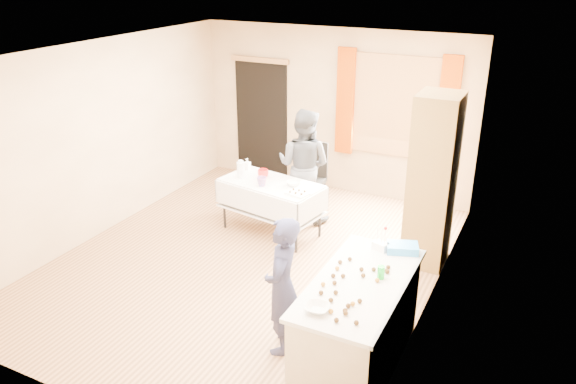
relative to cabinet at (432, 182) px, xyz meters
The scene contains 29 objects.
floor 2.48m from the cabinet, 152.90° to the right, with size 4.50×5.50×0.02m, color #9E7047.
ceiling 2.71m from the cabinet, 152.90° to the right, with size 4.50×5.50×0.02m, color white.
wall_back 2.65m from the cabinet, 138.81° to the left, with size 4.50×0.02×2.60m, color tan.
wall_front 4.28m from the cabinet, 117.78° to the right, with size 4.50×0.02×2.60m, color tan.
wall_left 4.38m from the cabinet, 166.53° to the right, with size 0.02×5.50×2.60m, color tan.
wall_right 1.08m from the cabinet, 75.15° to the right, with size 0.02×5.50×2.60m, color tan.
window_frame 2.01m from the cabinet, 120.19° to the left, with size 1.32×0.06×1.52m, color olive.
window_pane 2.00m from the cabinet, 120.41° to the left, with size 1.20×0.02×1.40m, color white.
curtain_left 2.46m from the cabinet, 136.98° to the left, with size 0.28×0.06×1.65m, color #983400.
curtain_right 1.72m from the cabinet, 97.25° to the left, with size 0.28×0.06×1.65m, color #983400.
doorway 3.71m from the cabinet, 152.51° to the left, with size 0.95×0.04×2.00m, color black.
door_lintel 3.81m from the cabinet, 152.93° to the left, with size 1.05×0.06×0.08m, color olive.
cabinet is the anchor object (origin of this frame).
counter 2.34m from the cabinet, 92.54° to the right, with size 0.78×1.64×0.91m.
party_table 2.21m from the cabinet, behind, with size 1.50×0.95×0.75m.
chair 2.23m from the cabinet, 158.50° to the left, with size 0.46×0.46×1.03m.
girl 2.51m from the cabinet, 109.70° to the right, with size 0.44×0.57×1.40m, color #1E1F3F.
woman 1.98m from the cabinet, 166.90° to the left, with size 0.80×0.63×1.65m, color black.
soda_can 2.13m from the cabinet, 88.81° to the right, with size 0.07×0.07×0.12m, color #179B26.
mixing_bowl 2.85m from the cabinet, 95.33° to the right, with size 0.22×0.22×0.05m, color white.
foam_block 1.62m from the cabinet, 94.32° to the right, with size 0.15×0.10×0.08m, color white.
blue_basket 1.56m from the cabinet, 86.99° to the right, with size 0.30×0.20×0.08m, color #2B83D5.
pitcher 2.59m from the cabinet, behind, with size 0.11×0.11×0.22m, color silver.
cup_red 2.31m from the cabinet, behind, with size 0.17×0.17×0.12m, color red.
cup_rainbow 2.20m from the cabinet, behind, with size 0.15×0.15×0.12m, color red.
small_bowl 1.82m from the cabinet, behind, with size 0.25×0.25×0.06m, color white.
pastry_tray 1.69m from the cabinet, 166.83° to the right, with size 0.28×0.20×0.02m, color white.
bottle 2.66m from the cabinet, behind, with size 0.08×0.08×0.17m, color white.
cake_balls 2.43m from the cabinet, 93.42° to the right, with size 0.50×1.01×0.04m.
Camera 1 is at (3.22, -5.36, 3.58)m, focal length 35.00 mm.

